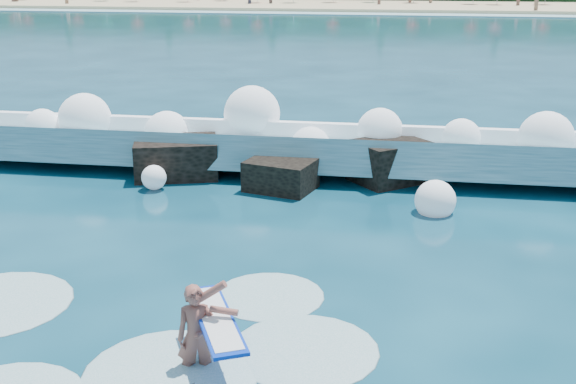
{
  "coord_description": "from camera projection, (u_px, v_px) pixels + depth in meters",
  "views": [
    {
      "loc": [
        3.68,
        -11.44,
        5.63
      ],
      "look_at": [
        1.5,
        2.0,
        1.2
      ],
      "focal_mm": 45.0,
      "sensor_mm": 36.0,
      "label": 1
    }
  ],
  "objects": [
    {
      "name": "beachgoers",
      "position": [
        454.0,
        0.0,
        81.62
      ],
      "size": [
        107.95,
        13.54,
        1.93
      ],
      "color": "#3F332D",
      "rests_on": "ground"
    },
    {
      "name": "ground",
      "position": [
        189.0,
        285.0,
        13.04
      ],
      "size": [
        200.0,
        200.0,
        0.0
      ],
      "primitive_type": "plane",
      "color": "#082F42",
      "rests_on": "ground"
    },
    {
      "name": "wave_spray",
      "position": [
        274.0,
        132.0,
        19.79
      ],
      "size": [
        15.05,
        4.92,
        2.38
      ],
      "color": "white",
      "rests_on": "ground"
    },
    {
      "name": "rock_cluster",
      "position": [
        272.0,
        165.0,
        19.07
      ],
      "size": [
        8.14,
        3.16,
        1.27
      ],
      "color": "black",
      "rests_on": "ground"
    },
    {
      "name": "surf_foam",
      "position": [
        139.0,
        345.0,
        11.01
      ],
      "size": [
        8.78,
        5.85,
        0.13
      ],
      "color": "silver",
      "rests_on": "ground"
    },
    {
      "name": "beach",
      "position": [
        377.0,
        5.0,
        86.19
      ],
      "size": [
        140.0,
        20.0,
        0.4
      ],
      "primitive_type": "cube",
      "color": "tan",
      "rests_on": "ground"
    },
    {
      "name": "surfer_with_board",
      "position": [
        201.0,
        332.0,
        10.23
      ],
      "size": [
        1.36,
        2.76,
        1.55
      ],
      "color": "brown",
      "rests_on": "ground"
    },
    {
      "name": "breaking_wave",
      "position": [
        276.0,
        149.0,
        20.04
      ],
      "size": [
        18.91,
        2.91,
        1.63
      ],
      "color": "#337080",
      "rests_on": "ground"
    },
    {
      "name": "wet_band",
      "position": [
        373.0,
        14.0,
        75.92
      ],
      "size": [
        140.0,
        5.0,
        0.08
      ],
      "primitive_type": "cube",
      "color": "silver",
      "rests_on": "ground"
    }
  ]
}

